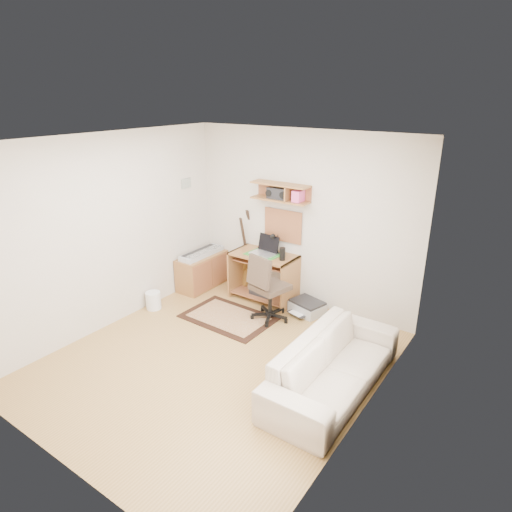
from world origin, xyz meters
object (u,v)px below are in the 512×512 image
Objects in this scene: desk at (264,277)px; sofa at (334,357)px; cabinet at (202,271)px; printer at (307,307)px; task_chair at (270,287)px.

sofa reaches higher than desk.
desk is 0.50× the size of sofa.
cabinet is 0.45× the size of sofa.
desk is at bearing 9.01° from cabinet.
desk is 0.84m from printer.
desk is 2.14× the size of printer.
desk reaches higher than cabinet.
cabinet is 1.92× the size of printer.
task_chair is 1.70m from sofa.
task_chair is 0.72m from printer.
sofa is (1.42, -0.92, -0.11)m from task_chair.
task_chair reaches higher than sofa.
sofa is at bearing -22.48° from cabinet.
printer is 0.23× the size of sofa.
cabinet reaches higher than printer.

